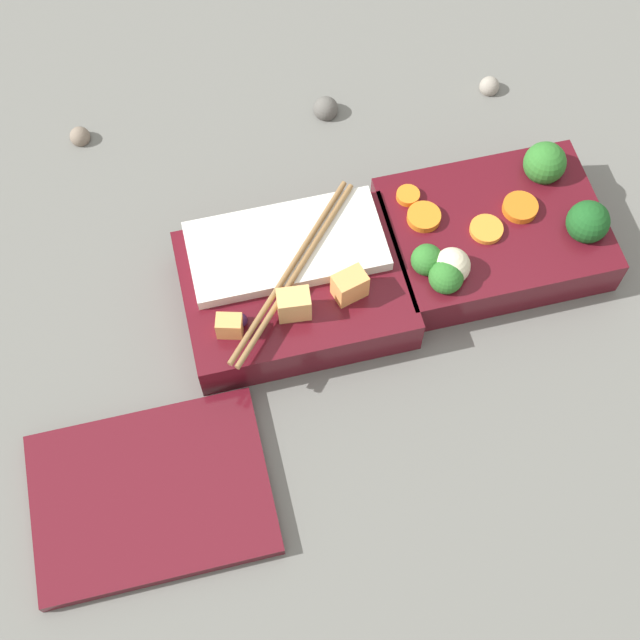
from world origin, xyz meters
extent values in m
plane|color=slate|center=(0.00, 0.00, 0.00)|extent=(3.00, 3.00, 0.00)
cube|color=#510F19|center=(-0.10, -0.01, 0.02)|extent=(0.20, 0.15, 0.04)
sphere|color=#2D7028|center=(-0.04, 0.04, 0.05)|extent=(0.03, 0.03, 0.03)
sphere|color=#2D7028|center=(-0.03, 0.02, 0.05)|extent=(0.03, 0.03, 0.03)
sphere|color=#2D7028|center=(-0.16, -0.05, 0.05)|extent=(0.04, 0.04, 0.04)
sphere|color=#19511E|center=(-0.18, 0.02, 0.05)|extent=(0.04, 0.04, 0.04)
cylinder|color=orange|center=(-0.09, 0.00, 0.05)|extent=(0.04, 0.04, 0.01)
cylinder|color=orange|center=(-0.03, -0.05, 0.05)|extent=(0.03, 0.03, 0.01)
cylinder|color=orange|center=(-0.04, -0.03, 0.05)|extent=(0.04, 0.04, 0.01)
cylinder|color=orange|center=(-0.13, -0.01, 0.05)|extent=(0.05, 0.05, 0.01)
sphere|color=beige|center=(-0.04, 0.03, 0.05)|extent=(0.03, 0.03, 0.03)
cube|color=#510F19|center=(0.09, 0.01, 0.02)|extent=(0.20, 0.15, 0.04)
cube|color=white|center=(0.09, -0.02, 0.05)|extent=(0.18, 0.09, 0.01)
cube|color=#F4A356|center=(0.05, 0.03, 0.06)|extent=(0.03, 0.03, 0.03)
cube|color=#EAB266|center=(0.10, 0.04, 0.06)|extent=(0.03, 0.02, 0.03)
cube|color=#F4A356|center=(0.16, 0.05, 0.05)|extent=(0.03, 0.02, 0.02)
sphere|color=#381942|center=(0.15, 0.04, 0.05)|extent=(0.01, 0.01, 0.01)
cylinder|color=olive|center=(0.10, 0.01, 0.06)|extent=(0.14, 0.16, 0.01)
cylinder|color=olive|center=(0.09, 0.01, 0.06)|extent=(0.14, 0.16, 0.01)
cube|color=#510F19|center=(0.25, 0.16, 0.01)|extent=(0.20, 0.15, 0.01)
sphere|color=#595651|center=(0.01, -0.21, 0.01)|extent=(0.03, 0.03, 0.03)
sphere|color=#7A6B5B|center=(0.27, -0.23, 0.01)|extent=(0.02, 0.02, 0.02)
sphere|color=gray|center=(-0.17, -0.20, 0.01)|extent=(0.02, 0.02, 0.02)
camera|label=1|loc=(0.16, 0.40, 0.73)|focal=50.00mm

